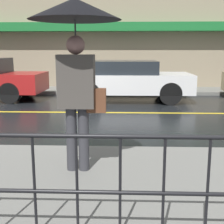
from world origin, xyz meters
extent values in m
plane|color=black|center=(0.00, 0.00, 0.00)|extent=(80.00, 80.00, 0.00)
cube|color=slate|center=(0.00, 4.28, 0.06)|extent=(28.00, 1.78, 0.12)
cube|color=gold|center=(0.00, 0.00, 0.00)|extent=(25.20, 0.12, 0.01)
cube|color=gray|center=(0.00, 5.32, 3.18)|extent=(28.00, 0.30, 6.36)
cube|color=#196B2D|center=(0.00, 4.89, 2.60)|extent=(16.80, 0.55, 0.35)
cylinder|color=black|center=(0.88, -5.88, 0.55)|extent=(0.02, 0.02, 0.86)
cylinder|color=black|center=(1.24, -5.88, 0.55)|extent=(0.02, 0.02, 0.86)
cylinder|color=black|center=(1.59, -5.88, 0.55)|extent=(0.02, 0.02, 0.86)
cylinder|color=black|center=(1.94, -5.88, 0.55)|extent=(0.02, 0.02, 0.86)
cylinder|color=black|center=(2.29, -5.88, 0.55)|extent=(0.02, 0.02, 0.86)
cylinder|color=#333338|center=(0.94, -4.41, 0.54)|extent=(0.14, 0.14, 0.83)
cylinder|color=#333338|center=(1.10, -4.41, 0.54)|extent=(0.14, 0.14, 0.83)
cube|color=#47423D|center=(1.02, -4.41, 1.28)|extent=(0.45, 0.27, 0.65)
sphere|color=#986E66|center=(1.02, -4.41, 1.72)|extent=(0.23, 0.23, 0.23)
cylinder|color=#262628|center=(1.02, -4.41, 1.64)|extent=(0.02, 0.02, 0.73)
cone|color=black|center=(1.02, -4.41, 2.14)|extent=(1.12, 1.12, 0.25)
cube|color=brown|center=(1.27, -4.41, 1.04)|extent=(0.24, 0.12, 0.30)
cylinder|color=black|center=(-1.99, 2.93, 0.33)|extent=(0.67, 0.22, 0.67)
cylinder|color=black|center=(-1.99, 1.35, 0.33)|extent=(0.67, 0.22, 0.67)
cube|color=silver|center=(1.79, 2.14, 0.60)|extent=(4.03, 1.90, 0.61)
cube|color=#1E2328|center=(1.63, 2.14, 1.11)|extent=(2.10, 1.75, 0.42)
cylinder|color=black|center=(3.04, 2.98, 0.35)|extent=(0.70, 0.22, 0.70)
cylinder|color=black|center=(3.04, 1.30, 0.35)|extent=(0.70, 0.22, 0.70)
cylinder|color=black|center=(0.54, 2.98, 0.35)|extent=(0.70, 0.22, 0.70)
cylinder|color=black|center=(0.54, 1.30, 0.35)|extent=(0.70, 0.22, 0.70)
camera|label=1|loc=(1.62, -8.25, 1.65)|focal=50.00mm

